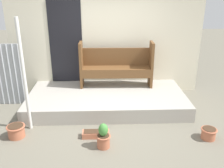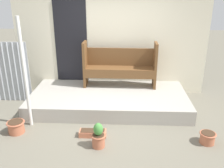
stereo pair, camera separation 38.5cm
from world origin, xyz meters
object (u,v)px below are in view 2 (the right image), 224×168
at_px(support_post, 25,75).
at_px(flower_pot_right, 208,137).
at_px(flower_pot_middle, 98,137).
at_px(bench, 120,64).
at_px(flower_pot_left, 16,127).
at_px(planter_box_rect, 93,133).

height_order(support_post, flower_pot_right, support_post).
xyz_separation_m(flower_pot_middle, flower_pot_right, (1.92, 0.19, -0.09)).
distance_m(bench, flower_pot_left, 2.70).
distance_m(support_post, bench, 2.28).
xyz_separation_m(flower_pot_right, planter_box_rect, (-2.06, 0.14, -0.06)).
distance_m(flower_pot_left, planter_box_rect, 1.47).
distance_m(support_post, flower_pot_middle, 1.81).
bearing_deg(support_post, bench, 39.14).
height_order(flower_pot_middle, planter_box_rect, flower_pot_middle).
relative_size(bench, flower_pot_left, 5.13).
bearing_deg(planter_box_rect, flower_pot_right, -3.84).
distance_m(flower_pot_middle, planter_box_rect, 0.38).
bearing_deg(bench, flower_pot_right, -49.34).
xyz_separation_m(support_post, bench, (1.76, 1.43, -0.21)).
height_order(flower_pot_left, flower_pot_middle, flower_pot_middle).
bearing_deg(flower_pot_right, support_post, 171.63).
relative_size(support_post, flower_pot_right, 7.31).
relative_size(support_post, flower_pot_left, 6.30).
bearing_deg(flower_pot_right, bench, 129.57).
distance_m(flower_pot_left, flower_pot_middle, 1.65).
bearing_deg(flower_pot_middle, support_post, 154.52).
bearing_deg(flower_pot_left, flower_pot_middle, -13.30).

